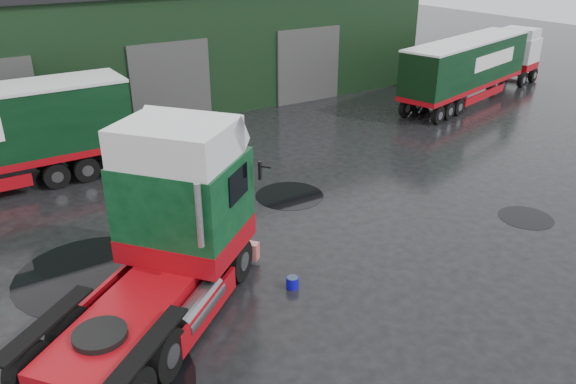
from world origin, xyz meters
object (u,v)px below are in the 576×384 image
object	(u,v)px
hero_tractor	(141,244)
tree_back_b	(189,4)
warehouse	(129,41)
lorry_right	(466,72)
wash_bucket	(292,283)

from	to	relation	value
hero_tractor	tree_back_b	size ratio (longest dim) A/B	0.98
warehouse	lorry_right	size ratio (longest dim) A/B	2.43
lorry_right	wash_bucket	size ratio (longest dim) A/B	39.87
lorry_right	wash_bucket	world-z (taller)	lorry_right
hero_tractor	lorry_right	world-z (taller)	hero_tractor
warehouse	lorry_right	world-z (taller)	warehouse
warehouse	wash_bucket	distance (m)	21.47
hero_tractor	wash_bucket	world-z (taller)	hero_tractor
wash_bucket	tree_back_b	distance (m)	33.08
lorry_right	tree_back_b	distance (m)	22.23
lorry_right	wash_bucket	xyz separation A→B (m)	(-17.75, -10.08, -1.59)
wash_bucket	hero_tractor	bearing A→B (deg)	173.28
lorry_right	tree_back_b	size ratio (longest dim) A/B	1.78
warehouse	lorry_right	bearing A→B (deg)	-36.25
warehouse	wash_bucket	world-z (taller)	warehouse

